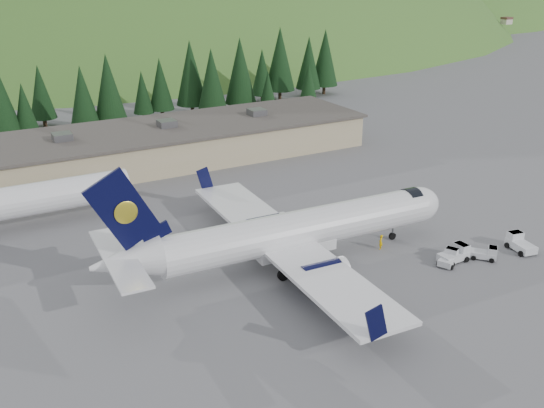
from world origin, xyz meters
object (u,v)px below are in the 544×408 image
at_px(baggage_tug_d, 456,254).
at_px(ramp_worker, 381,242).
at_px(baggage_tug_c, 519,243).
at_px(terminal_building, 135,148).
at_px(baggage_tug_a, 449,258).
at_px(baggage_tug_b, 486,253).
at_px(airliner, 292,233).
at_px(second_airliner, 1,203).

bearing_deg(baggage_tug_d, ramp_worker, 127.39).
relative_size(baggage_tug_c, baggage_tug_d, 1.06).
bearing_deg(terminal_building, baggage_tug_a, -69.03).
height_order(baggage_tug_a, terminal_building, terminal_building).
bearing_deg(baggage_tug_a, baggage_tug_c, -34.54).
distance_m(terminal_building, baggage_tug_d, 49.10).
bearing_deg(baggage_tug_b, baggage_tug_c, 46.07).
bearing_deg(baggage_tug_d, baggage_tug_a, -174.01).
relative_size(baggage_tug_b, terminal_building, 0.04).
height_order(baggage_tug_d, ramp_worker, baggage_tug_d).
height_order(baggage_tug_a, ramp_worker, ramp_worker).
distance_m(baggage_tug_a, baggage_tug_d, 0.99).
height_order(airliner, second_airliner, airliner).
xyz_separation_m(airliner, terminal_building, (-3.92, 37.95, -0.67)).
xyz_separation_m(airliner, baggage_tug_c, (22.12, -8.87, -2.54)).
xyz_separation_m(second_airliner, baggage_tug_d, (38.37, -29.46, -2.58)).
bearing_deg(airliner, baggage_tug_a, -26.96).
distance_m(airliner, second_airliner, 32.40).
bearing_deg(airliner, baggage_tug_d, -24.82).
bearing_deg(baggage_tug_b, baggage_tug_a, -146.81).
distance_m(baggage_tug_d, ramp_worker, 7.50).
height_order(baggage_tug_c, baggage_tug_d, baggage_tug_c).
distance_m(baggage_tug_c, ramp_worker, 14.32).
distance_m(baggage_tug_a, baggage_tug_b, 4.05).
distance_m(baggage_tug_c, terminal_building, 53.61).
bearing_deg(baggage_tug_d, terminal_building, 109.12).
relative_size(baggage_tug_a, baggage_tug_b, 1.05).
relative_size(second_airliner, baggage_tug_b, 9.86).
xyz_separation_m(baggage_tug_c, terminal_building, (-26.04, 46.82, 1.87)).
bearing_deg(baggage_tug_c, baggage_tug_b, 98.04).
bearing_deg(ramp_worker, terminal_building, -111.67).
height_order(second_airliner, baggage_tug_b, second_airliner).
bearing_deg(terminal_building, airliner, -84.10).
distance_m(airliner, baggage_tug_b, 19.70).
height_order(airliner, baggage_tug_d, airliner).
height_order(baggage_tug_a, baggage_tug_d, baggage_tug_d).
height_order(second_airliner, baggage_tug_d, second_airliner).
bearing_deg(ramp_worker, second_airliner, -75.87).
distance_m(second_airliner, baggage_tug_a, 47.77).
bearing_deg(baggage_tug_b, baggage_tug_d, -154.03).
bearing_deg(baggage_tug_d, second_airliner, 139.51).
bearing_deg(airliner, second_airliner, 139.85).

